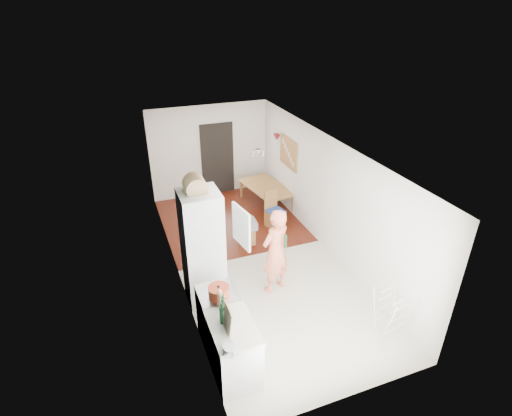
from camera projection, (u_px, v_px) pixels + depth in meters
room_shell at (256, 208)px, 7.83m from camera, size 3.20×7.00×2.50m
floor at (256, 260)px, 8.41m from camera, size 3.20×7.00×0.01m
wood_floor_overlay at (229, 220)px, 9.94m from camera, size 3.20×3.30×0.01m
sage_wall_panel at (198, 252)px, 5.40m from camera, size 0.02×3.00×1.30m
tile_splashback at (212, 318)px, 5.27m from camera, size 0.02×1.90×0.50m
doorway_recess at (218, 159)px, 10.89m from camera, size 0.90×0.04×2.00m
base_cabinet at (233, 351)px, 5.70m from camera, size 0.60×0.90×0.86m
worktop at (233, 327)px, 5.48m from camera, size 0.62×0.92×0.06m
range_cooker at (219, 316)px, 6.31m from camera, size 0.60×0.60×0.88m
cooker_top at (218, 293)px, 6.10m from camera, size 0.60×0.60×0.04m
fridge_housing at (203, 249)px, 6.87m from camera, size 0.66×0.66×2.15m
fridge_door at (241, 227)px, 6.59m from camera, size 0.14×0.56×0.70m
fridge_interior at (219, 222)px, 6.75m from camera, size 0.02×0.52×0.66m
pinboard at (289, 153)px, 9.76m from camera, size 0.03×0.90×0.70m
pinboard_frame at (288, 153)px, 9.75m from camera, size 0.00×0.94×0.74m
wall_sconce at (277, 137)px, 10.19m from camera, size 0.18×0.18×0.16m
person at (276, 244)px, 7.14m from camera, size 0.85×0.72×1.99m
dining_table at (267, 197)px, 10.54m from camera, size 0.96×1.45×0.47m
dining_chair at (275, 210)px, 9.44m from camera, size 0.46×0.46×0.90m
stool at (247, 235)px, 8.90m from camera, size 0.34×0.34×0.43m
grey_drape at (247, 224)px, 8.73m from camera, size 0.42×0.42×0.17m
drying_rack at (392, 313)px, 6.40m from camera, size 0.50×0.46×0.83m
bread_bin at (195, 186)px, 6.35m from camera, size 0.38×0.36×0.20m
red_casserole at (219, 292)px, 5.95m from camera, size 0.38×0.38×0.19m
steel_pan at (231, 349)px, 5.04m from camera, size 0.23×0.23×0.10m
held_bottle at (285, 241)px, 6.98m from camera, size 0.05×0.05×0.25m
bottle_a at (222, 315)px, 5.45m from camera, size 0.07×0.07×0.29m
bottle_b at (224, 307)px, 5.58m from camera, size 0.08×0.08×0.30m
bottle_c at (223, 315)px, 5.48m from camera, size 0.11×0.11×0.23m
pepper_mill_front at (224, 305)px, 5.68m from camera, size 0.07×0.07×0.21m
pepper_mill_back at (220, 300)px, 5.75m from camera, size 0.08×0.08×0.24m
chopping_boards at (227, 319)px, 5.32m from camera, size 0.10×0.28×0.38m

